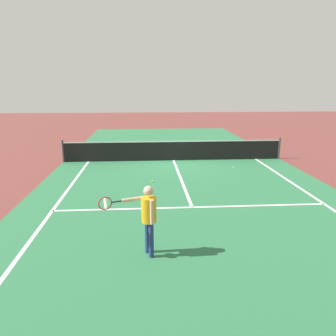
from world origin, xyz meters
The scene contains 10 objects.
ground_plane centered at (0.00, 0.00, 0.00)m, with size 60.00×60.00×0.00m, color brown.
court_surface_inbounds centered at (0.00, 0.00, 0.00)m, with size 10.62×24.40×0.00m, color #2D7247.
line_sideline_left centered at (-4.11, -5.95, 0.00)m, with size 0.10×11.89×0.01m, color white.
line_sideline_right centered at (4.11, -5.95, 0.00)m, with size 0.10×11.89×0.01m, color white.
line_service_near centered at (0.00, -6.40, 0.00)m, with size 8.22×0.10×0.01m, color white.
line_center_service centered at (0.00, -3.20, 0.00)m, with size 0.10×6.40×0.01m, color white.
net centered at (0.00, 0.00, 0.49)m, with size 10.63×0.09×1.07m.
player_near centered at (-1.35, -9.14, 0.96)m, with size 1.17×0.46×1.55m.
tennis_ball_mid_court centered at (-1.12, -3.67, 0.03)m, with size 0.07×0.07×0.07m, color #CCE033.
tennis_ball_near_net centered at (2.51, -1.77, 0.03)m, with size 0.07×0.07×0.07m, color #CCE033.
Camera 1 is at (-1.37, -15.54, 3.53)m, focal length 34.94 mm.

